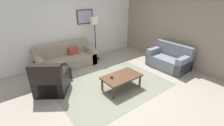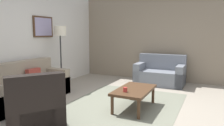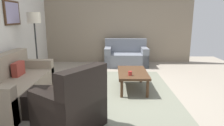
{
  "view_description": "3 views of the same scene",
  "coord_description": "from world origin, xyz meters",
  "px_view_note": "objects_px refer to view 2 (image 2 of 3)",
  "views": [
    {
      "loc": [
        -2.46,
        -3.16,
        2.55
      ],
      "look_at": [
        0.12,
        0.18,
        0.65
      ],
      "focal_mm": 25.08,
      "sensor_mm": 36.0,
      "label": 1
    },
    {
      "loc": [
        -3.81,
        -1.66,
        1.52
      ],
      "look_at": [
        0.29,
        0.32,
        0.87
      ],
      "focal_mm": 33.88,
      "sensor_mm": 36.0,
      "label": 2
    },
    {
      "loc": [
        -4.21,
        0.16,
        1.59
      ],
      "look_at": [
        -0.07,
        0.19,
        0.65
      ],
      "focal_mm": 32.25,
      "sensor_mm": 36.0,
      "label": 3
    }
  ],
  "objects_px": {
    "cup": "(125,90)",
    "framed_artwork": "(43,27)",
    "coffee_table": "(134,91)",
    "ottoman": "(28,104)",
    "lamp_standing": "(60,37)",
    "couch_main": "(23,88)",
    "armchair_leather": "(35,113)",
    "couch_loveseat": "(160,74)"
  },
  "relations": [
    {
      "from": "coffee_table",
      "to": "lamp_standing",
      "type": "relative_size",
      "value": 0.64
    },
    {
      "from": "cup",
      "to": "framed_artwork",
      "type": "xyz_separation_m",
      "value": [
        0.76,
        2.7,
        1.23
      ]
    },
    {
      "from": "armchair_leather",
      "to": "cup",
      "type": "bearing_deg",
      "value": -34.48
    },
    {
      "from": "couch_loveseat",
      "to": "lamp_standing",
      "type": "xyz_separation_m",
      "value": [
        -1.73,
        2.34,
        1.11
      ]
    },
    {
      "from": "cup",
      "to": "lamp_standing",
      "type": "xyz_separation_m",
      "value": [
        0.92,
        2.27,
        0.96
      ]
    },
    {
      "from": "armchair_leather",
      "to": "lamp_standing",
      "type": "height_order",
      "value": "lamp_standing"
    },
    {
      "from": "ottoman",
      "to": "lamp_standing",
      "type": "relative_size",
      "value": 0.33
    },
    {
      "from": "couch_main",
      "to": "framed_artwork",
      "type": "relative_size",
      "value": 3.01
    },
    {
      "from": "couch_loveseat",
      "to": "cup",
      "type": "distance_m",
      "value": 2.65
    },
    {
      "from": "armchair_leather",
      "to": "cup",
      "type": "distance_m",
      "value": 1.66
    },
    {
      "from": "armchair_leather",
      "to": "cup",
      "type": "height_order",
      "value": "armchair_leather"
    },
    {
      "from": "ottoman",
      "to": "framed_artwork",
      "type": "bearing_deg",
      "value": 33.84
    },
    {
      "from": "ottoman",
      "to": "cup",
      "type": "bearing_deg",
      "value": -61.37
    },
    {
      "from": "lamp_standing",
      "to": "armchair_leather",
      "type": "bearing_deg",
      "value": -149.66
    },
    {
      "from": "couch_loveseat",
      "to": "framed_artwork",
      "type": "relative_size",
      "value": 2.04
    },
    {
      "from": "ottoman",
      "to": "cup",
      "type": "relative_size",
      "value": 6.43
    },
    {
      "from": "armchair_leather",
      "to": "coffee_table",
      "type": "distance_m",
      "value": 1.94
    },
    {
      "from": "couch_loveseat",
      "to": "coffee_table",
      "type": "xyz_separation_m",
      "value": [
        -2.35,
        -0.01,
        0.06
      ]
    },
    {
      "from": "coffee_table",
      "to": "framed_artwork",
      "type": "xyz_separation_m",
      "value": [
        0.47,
        2.78,
        1.33
      ]
    },
    {
      "from": "armchair_leather",
      "to": "lamp_standing",
      "type": "xyz_separation_m",
      "value": [
        2.28,
        1.33,
        1.1
      ]
    },
    {
      "from": "couch_main",
      "to": "cup",
      "type": "xyz_separation_m",
      "value": [
        0.37,
        -2.31,
        0.15
      ]
    },
    {
      "from": "coffee_table",
      "to": "cup",
      "type": "height_order",
      "value": "cup"
    },
    {
      "from": "armchair_leather",
      "to": "ottoman",
      "type": "bearing_deg",
      "value": 54.17
    },
    {
      "from": "couch_main",
      "to": "cup",
      "type": "height_order",
      "value": "couch_main"
    },
    {
      "from": "coffee_table",
      "to": "cup",
      "type": "xyz_separation_m",
      "value": [
        -0.29,
        0.08,
        0.09
      ]
    },
    {
      "from": "armchair_leather",
      "to": "ottoman",
      "type": "height_order",
      "value": "armchair_leather"
    },
    {
      "from": "couch_main",
      "to": "coffee_table",
      "type": "height_order",
      "value": "couch_main"
    },
    {
      "from": "couch_main",
      "to": "framed_artwork",
      "type": "xyz_separation_m",
      "value": [
        1.13,
        0.39,
        1.39
      ]
    },
    {
      "from": "couch_main",
      "to": "couch_loveseat",
      "type": "xyz_separation_m",
      "value": [
        3.01,
        -2.38,
        -0.0
      ]
    },
    {
      "from": "coffee_table",
      "to": "framed_artwork",
      "type": "height_order",
      "value": "framed_artwork"
    },
    {
      "from": "couch_main",
      "to": "armchair_leather",
      "type": "distance_m",
      "value": 1.69
    },
    {
      "from": "framed_artwork",
      "to": "couch_main",
      "type": "bearing_deg",
      "value": -160.81
    },
    {
      "from": "armchair_leather",
      "to": "framed_artwork",
      "type": "xyz_separation_m",
      "value": [
        2.12,
        1.77,
        1.38
      ]
    },
    {
      "from": "couch_main",
      "to": "ottoman",
      "type": "xyz_separation_m",
      "value": [
        -0.51,
        -0.7,
        -0.1
      ]
    },
    {
      "from": "couch_loveseat",
      "to": "framed_artwork",
      "type": "bearing_deg",
      "value": 124.23
    },
    {
      "from": "armchair_leather",
      "to": "framed_artwork",
      "type": "bearing_deg",
      "value": 39.82
    },
    {
      "from": "lamp_standing",
      "to": "ottoman",
      "type": "bearing_deg",
      "value": -159.72
    },
    {
      "from": "couch_main",
      "to": "lamp_standing",
      "type": "distance_m",
      "value": 1.7
    },
    {
      "from": "coffee_table",
      "to": "cup",
      "type": "relative_size",
      "value": 12.62
    },
    {
      "from": "couch_loveseat",
      "to": "coffee_table",
      "type": "bearing_deg",
      "value": -179.78
    },
    {
      "from": "cup",
      "to": "lamp_standing",
      "type": "distance_m",
      "value": 2.63
    },
    {
      "from": "cup",
      "to": "framed_artwork",
      "type": "distance_m",
      "value": 3.07
    }
  ]
}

